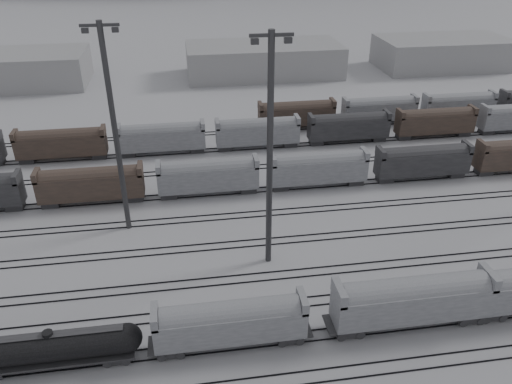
{
  "coord_description": "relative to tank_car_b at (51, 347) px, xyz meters",
  "views": [
    {
      "loc": [
        -12.02,
        -34.6,
        37.09
      ],
      "look_at": [
        -2.94,
        24.37,
        4.0
      ],
      "focal_mm": 35.0,
      "sensor_mm": 36.0,
      "label": 1
    }
  ],
  "objects": [
    {
      "name": "ground",
      "position": [
        25.61,
        -1.0,
        -2.37
      ],
      "size": [
        900.0,
        900.0,
        0.0
      ],
      "primitive_type": "plane",
      "color": "#B7B7BC",
      "rests_on": "ground"
    },
    {
      "name": "tracks",
      "position": [
        25.61,
        16.5,
        -2.29
      ],
      "size": [
        220.0,
        71.5,
        0.16
      ],
      "color": "black",
      "rests_on": "ground"
    },
    {
      "name": "tank_car_b",
      "position": [
        0.0,
        0.0,
        0.0
      ],
      "size": [
        16.56,
        2.76,
        4.09
      ],
      "color": "#232326",
      "rests_on": "ground"
    },
    {
      "name": "hopper_car_a",
      "position": [
        16.59,
        -0.0,
        0.88
      ],
      "size": [
        14.68,
        2.92,
        5.25
      ],
      "color": "#232326",
      "rests_on": "ground"
    },
    {
      "name": "hopper_car_b",
      "position": [
        34.99,
        0.0,
        1.24
      ],
      "size": [
        16.34,
        3.25,
        5.84
      ],
      "color": "#232326",
      "rests_on": "ground"
    },
    {
      "name": "light_mast_b",
      "position": [
        5.19,
        23.31,
        12.01
      ],
      "size": [
        4.34,
        0.69,
        27.11
      ],
      "color": "#343436",
      "rests_on": "ground"
    },
    {
      "name": "light_mast_c",
      "position": [
        22.63,
        13.19,
        12.24
      ],
      "size": [
        4.41,
        0.71,
        27.54
      ],
      "color": "#343436",
      "rests_on": "ground"
    },
    {
      "name": "bg_string_near",
      "position": [
        33.61,
        31.0,
        0.43
      ],
      "size": [
        151.0,
        3.0,
        5.6
      ],
      "color": "gray",
      "rests_on": "ground"
    },
    {
      "name": "bg_string_mid",
      "position": [
        43.61,
        47.0,
        0.43
      ],
      "size": [
        151.0,
        3.0,
        5.6
      ],
      "color": "#232326",
      "rests_on": "ground"
    },
    {
      "name": "bg_string_far",
      "position": [
        61.11,
        55.0,
        0.43
      ],
      "size": [
        66.0,
        3.0,
        5.6
      ],
      "color": "#4D3B31",
      "rests_on": "ground"
    },
    {
      "name": "warehouse_mid",
      "position": [
        35.61,
        94.0,
        1.63
      ],
      "size": [
        40.0,
        18.0,
        8.0
      ],
      "primitive_type": "cube",
      "color": "#97979A",
      "rests_on": "ground"
    },
    {
      "name": "warehouse_right",
      "position": [
        85.61,
        94.0,
        1.63
      ],
      "size": [
        35.0,
        18.0,
        8.0
      ],
      "primitive_type": "cube",
      "color": "#97979A",
      "rests_on": "ground"
    }
  ]
}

